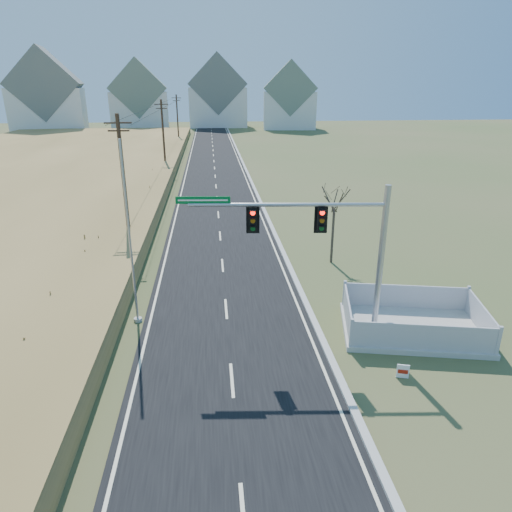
% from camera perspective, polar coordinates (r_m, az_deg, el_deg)
% --- Properties ---
extents(ground, '(260.00, 260.00, 0.00)m').
position_cam_1_polar(ground, '(19.97, -3.31, -12.00)').
color(ground, '#415629').
rests_on(ground, ground).
extents(road, '(8.00, 180.00, 0.06)m').
position_cam_1_polar(road, '(67.67, -5.26, 11.45)').
color(road, black).
rests_on(road, ground).
extents(curb, '(0.30, 180.00, 0.18)m').
position_cam_1_polar(curb, '(67.82, -1.68, 11.59)').
color(curb, '#B2AFA8').
rests_on(curb, ground).
extents(reed_marsh, '(38.00, 110.00, 1.30)m').
position_cam_1_polar(reed_marsh, '(62.29, -28.08, 8.92)').
color(reed_marsh, tan).
rests_on(reed_marsh, ground).
extents(utility_pole_near, '(1.80, 0.26, 9.00)m').
position_cam_1_polar(utility_pole_near, '(32.93, -16.22, 9.21)').
color(utility_pole_near, '#422D1E').
rests_on(utility_pole_near, ground).
extents(utility_pole_mid, '(1.80, 0.26, 9.00)m').
position_cam_1_polar(utility_pole_mid, '(62.40, -11.51, 14.67)').
color(utility_pole_mid, '#422D1E').
rests_on(utility_pole_mid, ground).
extents(utility_pole_far, '(1.80, 0.26, 9.00)m').
position_cam_1_polar(utility_pole_far, '(92.21, -9.78, 16.59)').
color(utility_pole_far, '#422D1E').
rests_on(utility_pole_far, ground).
extents(condo_nw, '(17.69, 13.38, 19.05)m').
position_cam_1_polar(condo_nw, '(122.71, -24.66, 17.47)').
color(condo_nw, silver).
rests_on(condo_nw, ground).
extents(condo_nnw, '(14.93, 11.17, 17.03)m').
position_cam_1_polar(condo_nnw, '(126.09, -14.38, 18.32)').
color(condo_nnw, silver).
rests_on(condo_nnw, ground).
extents(condo_n, '(15.27, 10.20, 18.54)m').
position_cam_1_polar(condo_n, '(128.88, -4.82, 19.19)').
color(condo_n, silver).
rests_on(condo_n, ground).
extents(condo_ne, '(14.12, 10.51, 16.52)m').
position_cam_1_polar(condo_ne, '(122.61, 4.19, 18.77)').
color(condo_ne, silver).
rests_on(condo_ne, ground).
extents(traffic_signal_mast, '(8.79, 1.09, 7.02)m').
position_cam_1_polar(traffic_signal_mast, '(19.38, 10.18, 0.92)').
color(traffic_signal_mast, '#9EA0A5').
rests_on(traffic_signal_mast, ground).
extents(fence_enclosure, '(7.03, 5.48, 1.44)m').
position_cam_1_polar(fence_enclosure, '(22.57, 18.91, -8.24)').
color(fence_enclosure, '#B7B5AD').
rests_on(fence_enclosure, ground).
extents(open_sign, '(0.47, 0.18, 0.59)m').
position_cam_1_polar(open_sign, '(19.15, 17.88, -13.56)').
color(open_sign, white).
rests_on(open_sign, ground).
extents(flagpole, '(0.39, 0.39, 8.64)m').
position_cam_1_polar(flagpole, '(21.67, -15.33, 0.16)').
color(flagpole, '#B7B5AD').
rests_on(flagpole, ground).
extents(bare_tree, '(1.99, 1.99, 5.28)m').
position_cam_1_polar(bare_tree, '(28.60, 9.84, 7.19)').
color(bare_tree, '#4C3F33').
rests_on(bare_tree, ground).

